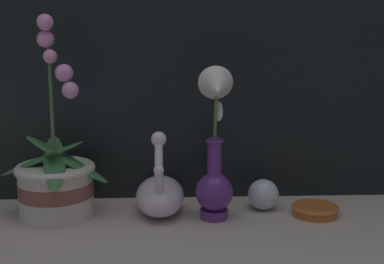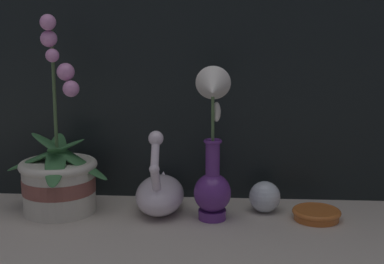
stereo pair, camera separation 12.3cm
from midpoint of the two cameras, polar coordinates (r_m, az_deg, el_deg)
The scene contains 6 objects.
ground_plane at distance 1.18m, azimuth 1.86°, elevation -10.39°, with size 2.80×2.80×0.00m, color #BCB2A3.
orchid_potted_plant at distance 1.29m, azimuth -11.39°, elevation -4.66°, with size 0.26×0.26×0.46m.
swan_figurine at distance 1.27m, azimuth -0.65°, elevation -6.46°, with size 0.11×0.21×0.21m.
blue_vase at distance 1.19m, azimuth 5.18°, elevation -2.95°, with size 0.09×0.12×0.35m.
glass_sphere at distance 1.29m, azimuth 10.50°, elevation -6.85°, with size 0.07×0.07×0.07m.
amber_dish at distance 1.28m, azimuth 15.87°, elevation -8.41°, with size 0.11×0.11×0.02m.
Camera 2 is at (0.09, -1.10, 0.44)m, focal length 50.00 mm.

